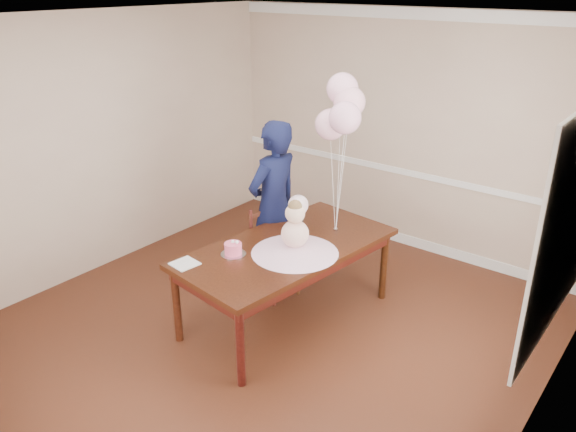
{
  "coord_description": "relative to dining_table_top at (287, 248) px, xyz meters",
  "views": [
    {
      "loc": [
        2.83,
        -3.2,
        2.99
      ],
      "look_at": [
        0.04,
        0.36,
        1.05
      ],
      "focal_mm": 35.0,
      "sensor_mm": 36.0,
      "label": 1
    }
  ],
  "objects": [
    {
      "name": "wall_left",
      "position": [
        -2.28,
        -0.36,
        0.62
      ],
      "size": [
        0.02,
        5.0,
        2.7
      ],
      "primitive_type": "cube",
      "color": "tan",
      "rests_on": "floor"
    },
    {
      "name": "roses_near",
      "position": [
        -0.11,
        0.32,
        0.29
      ],
      "size": [
        0.19,
        0.19,
        0.19
      ],
      "primitive_type": "sphere",
      "color": "#FBD2DA",
      "rests_on": "rose_vase_near"
    },
    {
      "name": "table_leg_fr",
      "position": [
        0.31,
        -0.97,
        -0.38
      ],
      "size": [
        0.08,
        0.08,
        0.71
      ],
      "primitive_type": "cylinder",
      "rotation": [
        0.0,
        0.0,
        -0.12
      ],
      "color": "black",
      "rests_on": "floor"
    },
    {
      "name": "crown_molding",
      "position": [
        -0.03,
        2.13,
        1.9
      ],
      "size": [
        4.5,
        0.02,
        0.12
      ],
      "primitive_type": "cube",
      "color": "white",
      "rests_on": "wall_back"
    },
    {
      "name": "chair_slat_low",
      "position": [
        -0.53,
        0.31,
        -0.18
      ],
      "size": [
        0.09,
        0.36,
        0.04
      ],
      "primitive_type": "cube",
      "rotation": [
        0.0,
        0.0,
        -0.18
      ],
      "color": "#321A0D",
      "rests_on": "dining_chair_seat"
    },
    {
      "name": "chair_back_post_r",
      "position": [
        -0.5,
        0.47,
        -0.07
      ],
      "size": [
        0.04,
        0.04,
        0.5
      ],
      "primitive_type": "cylinder",
      "rotation": [
        0.0,
        0.0,
        -0.18
      ],
      "color": "#36180E",
      "rests_on": "dining_chair_seat"
    },
    {
      "name": "balloon_c",
      "position": [
        0.2,
        0.64,
        1.24
      ],
      "size": [
        0.28,
        0.28,
        0.28
      ],
      "primitive_type": "sphere",
      "color": "#FDB3C7",
      "rests_on": "balloon_ribbon_c"
    },
    {
      "name": "baseboard_trim",
      "position": [
        -0.03,
        2.13,
        -0.67
      ],
      "size": [
        4.5,
        0.02,
        0.12
      ],
      "primitive_type": "cube",
      "color": "white",
      "rests_on": "floor"
    },
    {
      "name": "chair_back_post_l",
      "position": [
        -0.56,
        0.15,
        -0.07
      ],
      "size": [
        0.04,
        0.04,
        0.5
      ],
      "primitive_type": "cylinder",
      "rotation": [
        0.0,
        0.0,
        -0.18
      ],
      "color": "#39130F",
      "rests_on": "dining_chair_seat"
    },
    {
      "name": "balloon_d",
      "position": [
        0.1,
        0.67,
        1.34
      ],
      "size": [
        0.28,
        0.28,
        0.28
      ],
      "primitive_type": "sphere",
      "color": "#FFB4CF",
      "rests_on": "balloon_ribbon_d"
    },
    {
      "name": "woman",
      "position": [
        -0.51,
        0.43,
        0.14
      ],
      "size": [
        0.47,
        0.67,
        1.75
      ],
      "primitive_type": "imported",
      "rotation": [
        0.0,
        0.0,
        -1.65
      ],
      "color": "black",
      "rests_on": "floor"
    },
    {
      "name": "birthday_cake",
      "position": [
        -0.26,
        -0.43,
        0.08
      ],
      "size": [
        0.17,
        0.17,
        0.1
      ],
      "primitive_type": "cylinder",
      "rotation": [
        0.0,
        0.0,
        -0.12
      ],
      "color": "#EB4A72",
      "rests_on": "cake_platter"
    },
    {
      "name": "chair_leg_bl",
      "position": [
        -0.49,
        0.46,
        -0.54
      ],
      "size": [
        0.04,
        0.04,
        0.38
      ],
      "primitive_type": "cylinder",
      "rotation": [
        0.0,
        0.0,
        -0.18
      ],
      "color": "#34180E",
      "rests_on": "floor"
    },
    {
      "name": "table_apron",
      "position": [
        0.0,
        0.0,
        -0.08
      ],
      "size": [
        1.14,
        2.02,
        0.1
      ],
      "primitive_type": "cube",
      "rotation": [
        0.0,
        0.0,
        -0.12
      ],
      "color": "black",
      "rests_on": "table_leg_fl"
    },
    {
      "name": "table_leg_fl",
      "position": [
        -0.53,
        -0.87,
        -0.38
      ],
      "size": [
        0.08,
        0.08,
        0.71
      ],
      "primitive_type": "cylinder",
      "rotation": [
        0.0,
        0.0,
        -0.12
      ],
      "color": "black",
      "rests_on": "floor"
    },
    {
      "name": "balloon_a",
      "position": [
        0.07,
        0.55,
        1.04
      ],
      "size": [
        0.28,
        0.28,
        0.28
      ],
      "primitive_type": "sphere",
      "color": "#F8AFC4",
      "rests_on": "balloon_ribbon_a"
    },
    {
      "name": "balloon_ribbon_d",
      "position": [
        0.13,
        0.6,
        0.61
      ],
      "size": [
        0.07,
        0.11,
        1.15
      ],
      "primitive_type": "cylinder",
      "rotation": [
        -0.09,
        -0.07,
        -0.12
      ],
      "color": "silver",
      "rests_on": "balloon_weight"
    },
    {
      "name": "cake_flower_a",
      "position": [
        -0.26,
        -0.43,
        0.15
      ],
      "size": [
        0.03,
        0.03,
        0.03
      ],
      "primitive_type": "sphere",
      "color": "white",
      "rests_on": "birthday_cake"
    },
    {
      "name": "dining_chair_seat",
      "position": [
        -0.36,
        0.28,
        -0.33
      ],
      "size": [
        0.46,
        0.46,
        0.04
      ],
      "primitive_type": "cube",
      "rotation": [
        0.0,
        0.0,
        -0.18
      ],
      "color": "#37200F",
      "rests_on": "chair_leg_fl"
    },
    {
      "name": "chair_slat_top",
      "position": [
        -0.53,
        0.31,
        0.11
      ],
      "size": [
        0.09,
        0.36,
        0.04
      ],
      "primitive_type": "cube",
      "rotation": [
        0.0,
        0.0,
        -0.18
      ],
      "color": "#37180F",
      "rests_on": "dining_chair_seat"
    },
    {
      "name": "chair_rail_trim",
      "position": [
        -0.03,
        2.13,
        0.17
      ],
      "size": [
        4.5,
        0.02,
        0.07
      ],
      "primitive_type": "cube",
      "color": "white",
      "rests_on": "wall_back"
    },
    {
      "name": "balloon_weight",
      "position": [
        0.17,
        0.54,
        0.04
      ],
      "size": [
        0.05,
        0.05,
        0.02
      ],
      "primitive_type": "cylinder",
      "rotation": [
        0.0,
        0.0,
        -0.12
      ],
      "color": "#B8B8BC",
      "rests_on": "dining_table_top"
    },
    {
      "name": "chair_leg_fl",
      "position": [
        -0.54,
        0.15,
        -0.54
      ],
      "size": [
        0.04,
        0.04,
        0.38
      ],
      "primitive_type": "cylinder",
      "rotation": [
        0.0,
        0.0,
        -0.18
      ],
      "color": "#3A140F",
      "rests_on": "floor"
    },
    {
      "name": "baby_head",
      "position": [
        0.14,
        -0.07,
        0.4
      ],
      "size": [
        0.17,
        0.17,
        0.17
      ],
      "primitive_type": "sphere",
      "color": "beige",
      "rests_on": "baby_torso"
    },
    {
      "name": "wall_back",
      "position": [
        -0.03,
        2.14,
        0.62
      ],
      "size": [
        4.5,
        0.02,
        2.7
      ],
      "primitive_type": "cube",
      "color": "tan",
      "rests_on": "floor"
    },
    {
      "name": "chair_leg_br",
      "position": [
        -0.17,
        0.4,
        -0.54
      ],
      "size": [
        0.04,
        0.04,
        0.38
      ],
      "primitive_type": "cylinder",
      "rotation": [
        0.0,
        0.0,
        -0.18
      ],
      "color": "#39200F",
      "rests_on": "floor"
    },
    {
      "name": "napkin",
      "position": [
        -0.46,
        -0.81,
        0.03
      ],
      "size": [
        0.23,
        0.23,
        0.01
      ],
      "primitive_type": "cube",
      "rotation": [
        0.0,
        0.0,
        -0.12
      ],
      "color": "silver",
      "rests_on": "dining_table_top"
    },
    {
      "name": "rose_vase_near",
      "position": [
        -0.11,
        0.32,
        0.11
      ],
      "size": [
        0.11,
        0.11,
        0.16
      ],
      "primitive_type": "cylinder",
      "rotation": [
        0.0,
        0.0,
        -0.12
      ],
      "color": "white",
      "rests_on": "dining_table_top"
    },
    {
      "name": "baby_skirt",
      "position": [
        0.14,
        -0.07,
        0.08
      ],
      "size": [
        0.86,
        0.86,
        0.1
      ],
      "primitive_type": "cone",
      "rotation": [
        0.0,
        0.0,
        -0.12
      ],
      "color": "#E1A6C2",
      "rests_on": "dining_table_top"
    },
    {
      "name": "balloon_ribbon_b",
      "position": [
        0.21,
        0.51,
        0.51
      ],
      "size": [
        0.1,
        0.07,
        0.94
      ],
      "primitive_type": "cylinder",
      "rotation": [
        0.05,
        0.1,
        -0.12
      ],
      "color": "white",
      "rests_on": "balloon_weight"
    },
    {
      "name": "balloon_ribbon_c",
      "position": [
        0.18,
        0.59,
        0.56
      ],
      "size": [
        0.03,
        0.09,
        1.05
      ],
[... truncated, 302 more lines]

